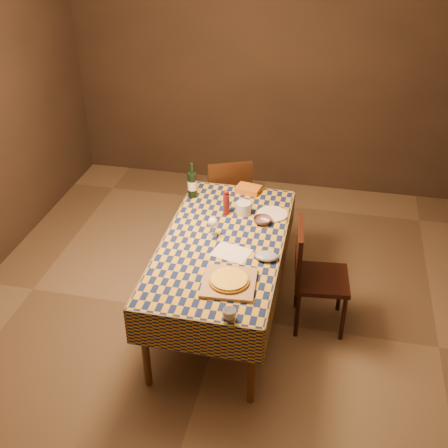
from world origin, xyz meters
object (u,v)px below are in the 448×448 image
object	(u,v)px
dining_table	(223,250)
pizza	(229,280)
cutting_board	(229,283)
chair_right	(312,271)
white_plate	(272,214)
bowl	(262,221)
wine_bottle	(192,184)
chair_far	(228,196)

from	to	relation	value
dining_table	pizza	distance (m)	0.54
cutting_board	chair_right	distance (m)	0.85
white_plate	bowl	bearing A→B (deg)	-113.86
dining_table	white_plate	world-z (taller)	white_plate
pizza	white_plate	bearing A→B (deg)	80.30
chair_right	cutting_board	bearing A→B (deg)	-132.54
wine_bottle	chair_right	world-z (taller)	wine_bottle
cutting_board	chair_right	size ratio (longest dim) A/B	0.39
wine_bottle	chair_right	size ratio (longest dim) A/B	0.35
cutting_board	chair_far	world-z (taller)	chair_far
wine_bottle	white_plate	world-z (taller)	wine_bottle
dining_table	wine_bottle	bearing A→B (deg)	122.67
pizza	chair_right	size ratio (longest dim) A/B	0.35
white_plate	dining_table	bearing A→B (deg)	-124.23
pizza	wine_bottle	world-z (taller)	wine_bottle
wine_bottle	chair_far	xyz separation A→B (m)	(0.21, 0.50, -0.37)
white_plate	chair_far	size ratio (longest dim) A/B	0.27
pizza	chair_far	world-z (taller)	chair_far
chair_right	white_plate	bearing A→B (deg)	134.89
chair_right	chair_far	bearing A→B (deg)	130.60
white_plate	chair_right	distance (m)	0.60
white_plate	wine_bottle	bearing A→B (deg)	167.36
chair_far	chair_right	distance (m)	1.38
bowl	white_plate	xyz separation A→B (m)	(0.06, 0.14, -0.02)
chair_right	dining_table	bearing A→B (deg)	-172.61
pizza	chair_right	bearing A→B (deg)	47.46
bowl	pizza	bearing A→B (deg)	-97.13
pizza	chair_far	distance (m)	1.71
white_plate	chair_far	distance (m)	0.88
pizza	cutting_board	bearing A→B (deg)	0.00
wine_bottle	chair_far	distance (m)	0.66
pizza	bowl	xyz separation A→B (m)	(0.11, 0.84, -0.01)
chair_far	chair_right	world-z (taller)	same
white_plate	chair_right	xyz separation A→B (m)	(0.38, -0.38, -0.25)
dining_table	wine_bottle	size ratio (longest dim) A/B	5.70
dining_table	wine_bottle	world-z (taller)	wine_bottle
white_plate	chair_right	world-z (taller)	chair_right
pizza	white_plate	world-z (taller)	pizza
white_plate	chair_far	xyz separation A→B (m)	(-0.52, 0.67, -0.25)
wine_bottle	chair_right	bearing A→B (deg)	-26.17
cutting_board	wine_bottle	world-z (taller)	wine_bottle
dining_table	bowl	world-z (taller)	bowl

